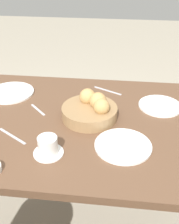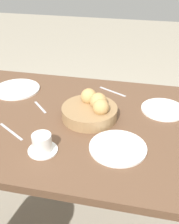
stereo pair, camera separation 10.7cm
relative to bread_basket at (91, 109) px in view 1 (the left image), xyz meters
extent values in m
plane|color=#A89E89|center=(0.09, 0.03, -0.77)|extent=(10.00, 10.00, 0.00)
cube|color=brown|center=(0.09, 0.03, -0.06)|extent=(1.49, 0.88, 0.03)
cylinder|color=#99754C|center=(0.01, 0.01, -0.01)|extent=(0.25, 0.25, 0.05)
sphere|color=tan|center=(-0.03, -0.02, 0.04)|extent=(0.08, 0.08, 0.08)
sphere|color=tan|center=(0.02, -0.05, 0.04)|extent=(0.08, 0.08, 0.08)
sphere|color=tan|center=(-0.05, 0.03, 0.04)|extent=(0.07, 0.07, 0.07)
cylinder|color=white|center=(-0.33, -0.13, -0.04)|extent=(0.21, 0.21, 0.01)
cylinder|color=white|center=(0.46, -0.18, -0.04)|extent=(0.25, 0.25, 0.01)
cylinder|color=white|center=(-0.15, 0.20, -0.04)|extent=(0.23, 0.23, 0.01)
cylinder|color=white|center=(0.13, 0.28, -0.04)|extent=(0.12, 0.12, 0.01)
cylinder|color=white|center=(0.13, 0.28, 0.00)|extent=(0.08, 0.08, 0.07)
cube|color=#B7B7BC|center=(-0.06, -0.27, -0.04)|extent=(0.15, 0.09, 0.00)
cube|color=#B7B7BC|center=(0.31, 0.19, -0.04)|extent=(0.15, 0.10, 0.00)
cube|color=#B7B7BC|center=(0.26, -0.03, -0.04)|extent=(0.10, 0.10, 0.00)
camera|label=1|loc=(-0.12, 1.09, 0.66)|focal=45.00mm
camera|label=2|loc=(-0.23, 1.07, 0.66)|focal=45.00mm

